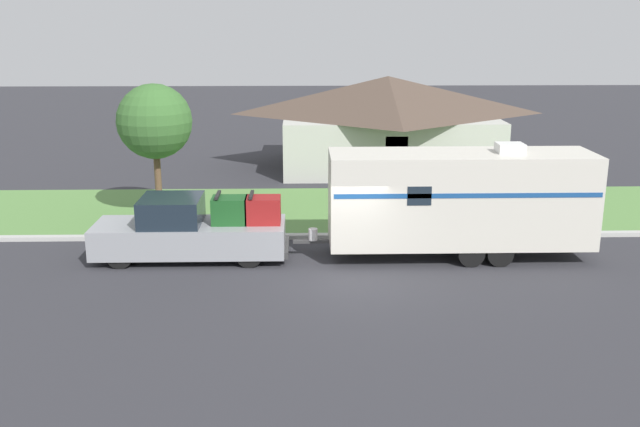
{
  "coord_description": "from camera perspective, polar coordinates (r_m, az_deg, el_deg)",
  "views": [
    {
      "loc": [
        -1.23,
        -19.11,
        7.13
      ],
      "look_at": [
        -0.69,
        1.77,
        1.4
      ],
      "focal_mm": 40.0,
      "sensor_mm": 36.0,
      "label": 1
    }
  ],
  "objects": [
    {
      "name": "tree_in_yard",
      "position": [
        26.18,
        -13.1,
        7.16
      ],
      "size": [
        2.67,
        2.67,
        4.94
      ],
      "color": "brown",
      "rests_on": "ground_plane"
    },
    {
      "name": "travel_trailer",
      "position": [
        22.07,
        11.15,
        1.19
      ],
      "size": [
        9.07,
        2.23,
        3.53
      ],
      "color": "black",
      "rests_on": "ground_plane"
    },
    {
      "name": "lawn_strip",
      "position": [
        27.48,
        1.13,
        0.33
      ],
      "size": [
        80.0,
        7.0,
        0.03
      ],
      "color": "#568442",
      "rests_on": "ground_plane"
    },
    {
      "name": "ground_plane",
      "position": [
        20.43,
        2.06,
        -5.09
      ],
      "size": [
        120.0,
        120.0,
        0.0
      ],
      "primitive_type": "plane",
      "color": "#2D2D33"
    },
    {
      "name": "pickup_truck",
      "position": [
        22.05,
        -10.17,
        -1.35
      ],
      "size": [
        5.9,
        2.0,
        2.04
      ],
      "color": "black",
      "rests_on": "ground_plane"
    },
    {
      "name": "house_across_street",
      "position": [
        35.48,
        5.39,
        7.45
      ],
      "size": [
        10.9,
        8.22,
        4.44
      ],
      "color": "#B2B2A8",
      "rests_on": "ground_plane"
    },
    {
      "name": "curb_strip",
      "position": [
        23.96,
        1.52,
        -1.81
      ],
      "size": [
        80.0,
        0.3,
        0.14
      ],
      "color": "#ADADA8",
      "rests_on": "ground_plane"
    },
    {
      "name": "mailbox",
      "position": [
        26.09,
        19.69,
        0.9
      ],
      "size": [
        0.48,
        0.2,
        1.34
      ],
      "color": "brown",
      "rests_on": "ground_plane"
    }
  ]
}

